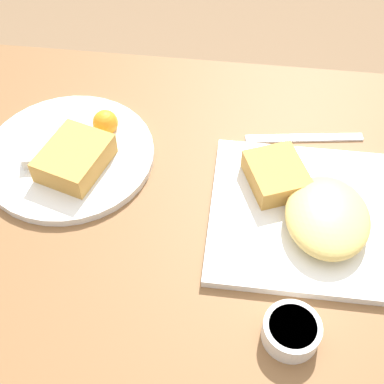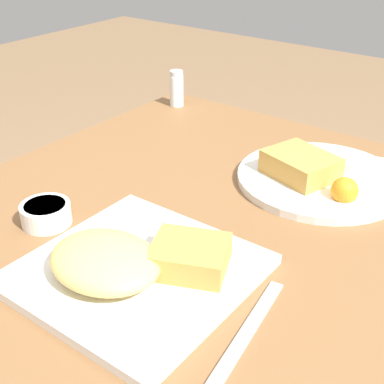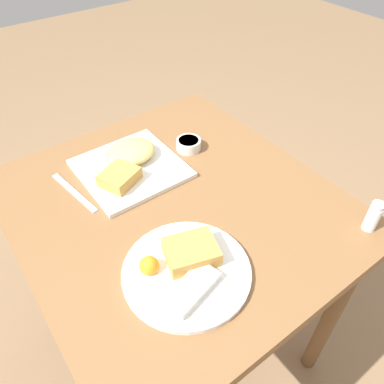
{
  "view_description": "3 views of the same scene",
  "coord_description": "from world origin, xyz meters",
  "px_view_note": "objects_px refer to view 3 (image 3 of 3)",
  "views": [
    {
      "loc": [
        -0.48,
        -0.08,
        1.44
      ],
      "look_at": [
        0.03,
        -0.02,
        0.82
      ],
      "focal_mm": 50.0,
      "sensor_mm": 36.0,
      "label": 1
    },
    {
      "loc": [
        0.42,
        -0.59,
        1.22
      ],
      "look_at": [
        -0.0,
        -0.02,
        0.82
      ],
      "focal_mm": 50.0,
      "sensor_mm": 36.0,
      "label": 2
    },
    {
      "loc": [
        0.38,
        0.6,
        1.48
      ],
      "look_at": [
        -0.04,
        0.03,
        0.81
      ],
      "focal_mm": 35.0,
      "sensor_mm": 36.0,
      "label": 3
    }
  ],
  "objects_px": {
    "plate_oval_far": "(186,268)",
    "salt_shaker": "(373,218)",
    "butter_knife": "(74,192)",
    "plate_square_near": "(129,163)",
    "sauce_ramekin": "(189,144)"
  },
  "relations": [
    {
      "from": "plate_oval_far",
      "to": "sauce_ramekin",
      "type": "distance_m",
      "value": 0.46
    },
    {
      "from": "salt_shaker",
      "to": "butter_knife",
      "type": "relative_size",
      "value": 0.41
    },
    {
      "from": "salt_shaker",
      "to": "butter_knife",
      "type": "distance_m",
      "value": 0.77
    },
    {
      "from": "plate_oval_far",
      "to": "salt_shaker",
      "type": "distance_m",
      "value": 0.47
    },
    {
      "from": "butter_knife",
      "to": "plate_square_near",
      "type": "bearing_deg",
      "value": 81.47
    },
    {
      "from": "plate_oval_far",
      "to": "butter_knife",
      "type": "bearing_deg",
      "value": -76.22
    },
    {
      "from": "plate_oval_far",
      "to": "butter_knife",
      "type": "height_order",
      "value": "plate_oval_far"
    },
    {
      "from": "sauce_ramekin",
      "to": "salt_shaker",
      "type": "height_order",
      "value": "salt_shaker"
    },
    {
      "from": "plate_oval_far",
      "to": "salt_shaker",
      "type": "relative_size",
      "value": 3.4
    },
    {
      "from": "sauce_ramekin",
      "to": "salt_shaker",
      "type": "distance_m",
      "value": 0.56
    },
    {
      "from": "plate_square_near",
      "to": "salt_shaker",
      "type": "bearing_deg",
      "value": 123.29
    },
    {
      "from": "salt_shaker",
      "to": "butter_knife",
      "type": "xyz_separation_m",
      "value": [
        0.54,
        -0.55,
        -0.03
      ]
    },
    {
      "from": "plate_oval_far",
      "to": "salt_shaker",
      "type": "bearing_deg",
      "value": 159.89
    },
    {
      "from": "plate_square_near",
      "to": "butter_knife",
      "type": "height_order",
      "value": "plate_square_near"
    },
    {
      "from": "plate_square_near",
      "to": "plate_oval_far",
      "type": "bearing_deg",
      "value": 78.82
    }
  ]
}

